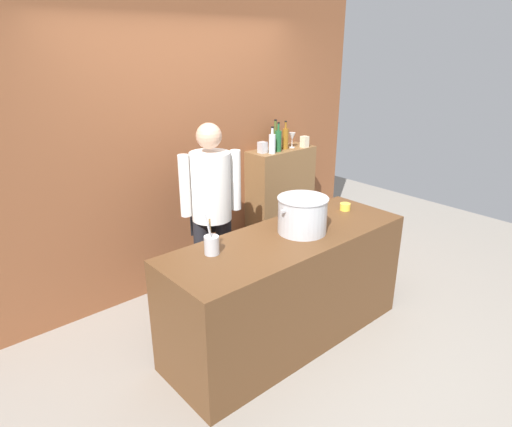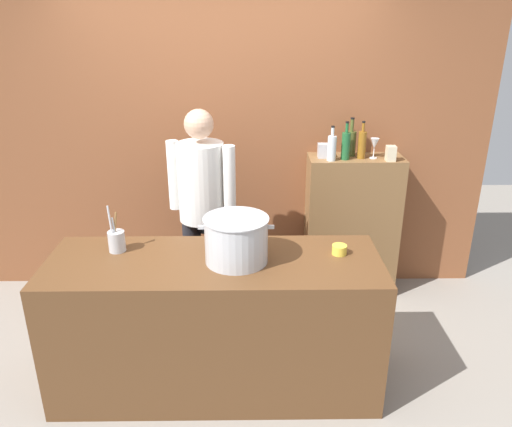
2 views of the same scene
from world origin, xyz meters
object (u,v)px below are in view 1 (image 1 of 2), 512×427
(stockpot_large, at_px, (302,215))
(spice_tin_cream, at_px, (305,142))
(wine_bottle_green, at_px, (278,140))
(wine_bottle_amber, at_px, (285,138))
(spice_tin_silver, at_px, (263,147))
(wine_bottle_clear, at_px, (272,143))
(utensil_crock, at_px, (212,244))
(wine_bottle_olive, at_px, (275,138))
(chef, at_px, (211,205))
(wine_glass_wide, at_px, (292,137))
(butter_jar, at_px, (345,207))

(stockpot_large, bearing_deg, spice_tin_cream, 42.79)
(wine_bottle_green, bearing_deg, stockpot_large, -126.14)
(stockpot_large, height_order, wine_bottle_amber, wine_bottle_amber)
(spice_tin_silver, bearing_deg, wine_bottle_clear, -55.88)
(utensil_crock, xyz_separation_m, wine_bottle_green, (1.58, 1.00, 0.34))
(wine_bottle_olive, bearing_deg, utensil_crock, -145.96)
(chef, height_order, wine_bottle_green, chef)
(stockpot_large, height_order, spice_tin_silver, spice_tin_silver)
(stockpot_large, distance_m, wine_bottle_green, 1.44)
(wine_glass_wide, relative_size, spice_tin_cream, 1.36)
(stockpot_large, bearing_deg, butter_jar, 7.33)
(wine_glass_wide, distance_m, spice_tin_silver, 0.41)
(chef, height_order, butter_jar, chef)
(chef, relative_size, wine_bottle_clear, 6.09)
(stockpot_large, distance_m, wine_glass_wide, 1.60)
(utensil_crock, height_order, wine_bottle_olive, wine_bottle_olive)
(stockpot_large, distance_m, butter_jar, 0.64)
(wine_bottle_clear, xyz_separation_m, spice_tin_cream, (0.46, -0.02, -0.04))
(wine_bottle_clear, bearing_deg, butter_jar, -95.00)
(chef, bearing_deg, stockpot_large, 128.08)
(wine_bottle_olive, bearing_deg, spice_tin_cream, -29.30)
(chef, height_order, spice_tin_silver, chef)
(wine_bottle_green, distance_m, wine_glass_wide, 0.23)
(chef, distance_m, utensil_crock, 0.81)
(wine_bottle_amber, distance_m, spice_tin_silver, 0.31)
(wine_bottle_clear, distance_m, wine_bottle_green, 0.12)
(spice_tin_cream, relative_size, spice_tin_silver, 1.05)
(wine_bottle_olive, bearing_deg, butter_jar, -102.76)
(butter_jar, xyz_separation_m, spice_tin_cream, (0.55, 1.01, 0.33))
(wine_bottle_green, relative_size, spice_tin_cream, 2.52)
(wine_glass_wide, bearing_deg, wine_bottle_green, -173.51)
(chef, distance_m, stockpot_large, 0.85)
(spice_tin_cream, xyz_separation_m, spice_tin_silver, (-0.51, 0.10, -0.00))
(wine_bottle_olive, distance_m, spice_tin_silver, 0.24)
(utensil_crock, distance_m, spice_tin_cream, 2.16)
(utensil_crock, distance_m, wine_bottle_clear, 1.78)
(butter_jar, relative_size, wine_bottle_clear, 0.34)
(stockpot_large, relative_size, wine_bottle_green, 1.48)
(stockpot_large, xyz_separation_m, wine_bottle_olive, (0.89, 1.25, 0.27))
(utensil_crock, relative_size, spice_tin_silver, 2.65)
(chef, height_order, wine_bottle_clear, chef)
(butter_jar, distance_m, wine_bottle_green, 1.14)
(wine_bottle_amber, distance_m, spice_tin_cream, 0.23)
(wine_bottle_olive, height_order, wine_bottle_green, wine_bottle_olive)
(wine_bottle_amber, relative_size, spice_tin_cream, 2.48)
(butter_jar, xyz_separation_m, wine_bottle_olive, (0.26, 1.17, 0.38))
(wine_bottle_clear, bearing_deg, wine_glass_wide, 9.39)
(utensil_crock, bearing_deg, chef, 54.37)
(chef, bearing_deg, spice_tin_silver, -137.99)
(wine_bottle_green, bearing_deg, wine_bottle_olive, 61.04)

